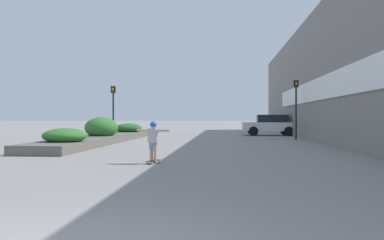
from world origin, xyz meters
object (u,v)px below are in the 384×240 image
(skateboard, at_px, (153,161))
(skateboarder, at_px, (153,137))
(traffic_light_right, at_px, (296,99))
(traffic_light_left, at_px, (113,103))
(car_center_left, at_px, (270,125))

(skateboard, relative_size, skateboarder, 0.56)
(skateboard, distance_m, traffic_light_right, 14.41)
(traffic_light_left, relative_size, traffic_light_right, 0.93)
(traffic_light_left, bearing_deg, skateboarder, -68.29)
(skateboard, height_order, traffic_light_right, traffic_light_right)
(skateboarder, bearing_deg, traffic_light_left, 128.54)
(skateboarder, height_order, car_center_left, car_center_left)
(skateboarder, xyz_separation_m, traffic_light_right, (6.57, 12.59, 1.70))
(skateboard, bearing_deg, traffic_light_left, 128.54)
(skateboarder, bearing_deg, skateboard, -73.17)
(skateboarder, distance_m, traffic_light_left, 14.06)
(traffic_light_right, bearing_deg, traffic_light_left, 178.06)
(skateboard, distance_m, skateboarder, 0.74)
(car_center_left, height_order, traffic_light_right, traffic_light_right)
(car_center_left, relative_size, traffic_light_right, 1.14)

